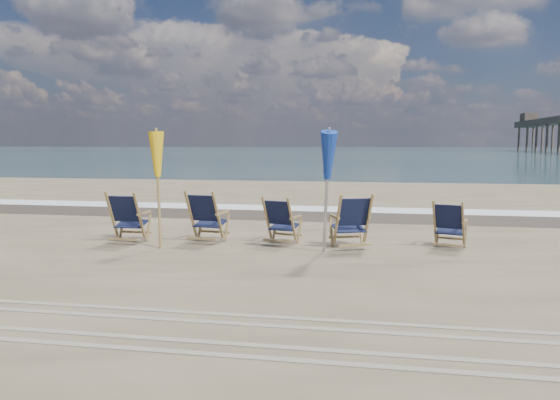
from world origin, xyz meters
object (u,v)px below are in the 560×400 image
(beach_chair_0, at_px, (139,218))
(beach_chair_4, at_px, (463,226))
(beach_chair_2, at_px, (292,221))
(umbrella_blue, at_px, (327,159))
(beach_chair_3, at_px, (368,221))
(umbrella_yellow, at_px, (158,161))
(beach_chair_1, at_px, (218,217))

(beach_chair_0, distance_m, beach_chair_4, 6.26)
(beach_chair_2, distance_m, umbrella_blue, 1.63)
(beach_chair_2, distance_m, beach_chair_4, 3.23)
(beach_chair_0, distance_m, beach_chair_3, 4.50)
(beach_chair_0, distance_m, umbrella_yellow, 1.31)
(umbrella_blue, bearing_deg, beach_chair_1, 163.74)
(umbrella_blue, bearing_deg, beach_chair_2, 135.54)
(beach_chair_1, relative_size, umbrella_blue, 0.48)
(beach_chair_3, relative_size, beach_chair_4, 1.15)
(beach_chair_4, distance_m, umbrella_yellow, 5.87)
(beach_chair_1, bearing_deg, umbrella_yellow, 40.00)
(beach_chair_0, relative_size, beach_chair_4, 1.13)
(beach_chair_0, distance_m, beach_chair_2, 3.03)
(umbrella_yellow, bearing_deg, beach_chair_2, 15.68)
(beach_chair_2, relative_size, beach_chair_4, 1.03)
(beach_chair_0, height_order, beach_chair_4, beach_chair_0)
(beach_chair_2, xyz_separation_m, beach_chair_4, (3.23, 0.15, -0.01))
(beach_chair_3, relative_size, umbrella_yellow, 0.49)
(umbrella_blue, bearing_deg, beach_chair_3, 43.11)
(beach_chair_0, height_order, beach_chair_1, beach_chair_1)
(beach_chair_2, distance_m, umbrella_yellow, 2.81)
(beach_chair_0, height_order, beach_chair_3, beach_chair_3)
(beach_chair_3, height_order, umbrella_yellow, umbrella_yellow)
(beach_chair_0, bearing_deg, beach_chair_4, -175.12)
(beach_chair_3, xyz_separation_m, beach_chair_4, (1.75, 0.19, -0.07))
(beach_chair_1, relative_size, beach_chair_4, 1.14)
(beach_chair_1, height_order, beach_chair_4, beach_chair_1)
(beach_chair_4, height_order, umbrella_yellow, umbrella_yellow)
(beach_chair_3, bearing_deg, umbrella_blue, 22.58)
(beach_chair_2, bearing_deg, beach_chair_3, -167.49)
(beach_chair_3, bearing_deg, beach_chair_1, -19.71)
(beach_chair_0, bearing_deg, beach_chair_1, -169.19)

